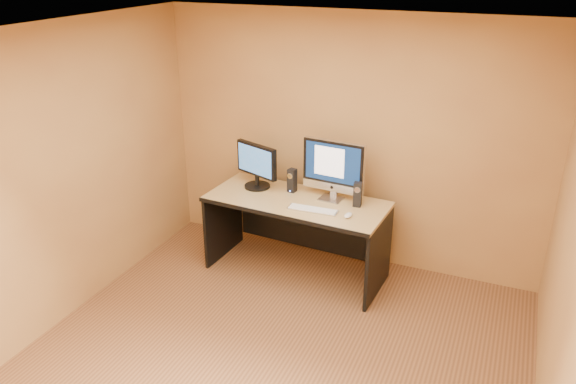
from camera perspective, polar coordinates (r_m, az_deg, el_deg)
name	(u,v)px	position (r m, az deg, el deg)	size (l,w,h in m)	color
floor	(268,366)	(4.77, -1.99, -17.25)	(4.00, 4.00, 0.00)	brown
walls	(266,223)	(4.04, -2.25, -3.14)	(4.00, 4.00, 2.60)	#A97E44
ceiling	(263,37)	(3.65, -2.58, 15.41)	(4.00, 4.00, 0.00)	white
desk	(296,237)	(5.74, 0.85, -4.58)	(1.79, 0.78, 0.83)	tan
imac	(332,171)	(5.47, 4.49, 2.19)	(0.64, 0.23, 0.61)	#B0B0B4
second_monitor	(257,166)	(5.78, -3.19, 2.65)	(0.54, 0.27, 0.47)	black
speaker_left	(292,180)	(5.70, 0.42, 1.18)	(0.08, 0.08, 0.25)	black
speaker_right	(358,194)	(5.42, 7.09, -0.23)	(0.08, 0.08, 0.25)	black
keyboard	(313,210)	(5.34, 2.52, -1.79)	(0.48, 0.13, 0.02)	silver
mouse	(348,215)	(5.23, 6.14, -2.36)	(0.06, 0.11, 0.04)	silver
cable_a	(337,195)	(5.69, 5.01, -0.26)	(0.01, 0.01, 0.25)	black
cable_b	(328,194)	(5.71, 4.09, -0.15)	(0.01, 0.01, 0.20)	black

